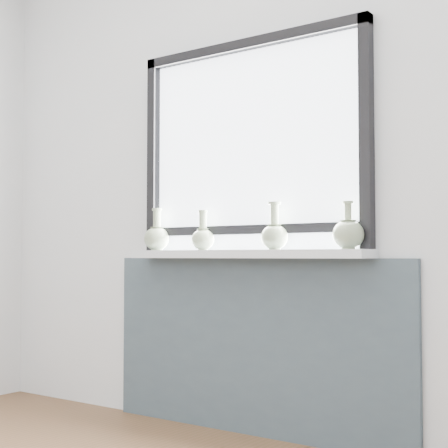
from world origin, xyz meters
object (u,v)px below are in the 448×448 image
Objects in this scene: vase_b at (203,237)px; vase_d at (348,233)px; vase_a at (157,237)px; windowsill at (243,254)px; vase_c at (275,234)px.

vase_b is 0.81m from vase_d.
vase_d is (0.81, -0.00, 0.01)m from vase_b.
vase_d is at bearing -0.47° from vase_a.
windowsill is 0.26m from vase_b.
vase_d is at bearing -0.34° from vase_b.
vase_c reaches higher than vase_b.
windowsill is at bearing -178.35° from vase_c.
vase_d is at bearing -1.73° from vase_c.
vase_b is at bearing 179.66° from vase_d.
vase_c is (0.42, 0.01, 0.01)m from vase_b.
vase_d is (0.56, -0.01, 0.09)m from windowsill.
vase_c is at bearing 0.94° from vase_b.
vase_d is (0.38, -0.01, -0.00)m from vase_c.
vase_c is (0.74, 0.00, -0.00)m from vase_a.
vase_a is 1.00× the size of vase_c.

